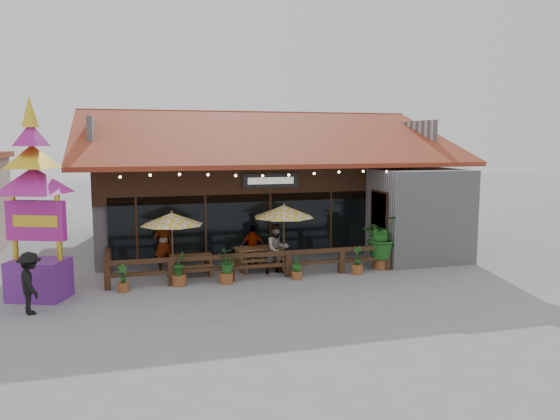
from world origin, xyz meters
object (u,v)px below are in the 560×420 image
object	(u,v)px
umbrella_right	(284,212)
tropical_plant	(381,238)
pedestrian	(30,283)
picnic_table_left	(191,261)
umbrella_left	(172,219)
thai_sign_tower	(34,186)
picnic_table_right	(259,254)

from	to	relation	value
umbrella_right	tropical_plant	xyz separation A→B (m)	(3.42, -1.08, -0.97)
umbrella_right	pedestrian	size ratio (longest dim) A/B	1.58
tropical_plant	picnic_table_left	bearing A→B (deg)	171.22
umbrella_left	umbrella_right	distance (m)	4.07
picnic_table_left	pedestrian	size ratio (longest dim) A/B	0.85
umbrella_left	umbrella_right	bearing A→B (deg)	1.94
picnic_table_left	pedestrian	distance (m)	5.74
umbrella_left	thai_sign_tower	distance (m)	4.60
umbrella_left	tropical_plant	size ratio (longest dim) A/B	1.21
picnic_table_left	thai_sign_tower	xyz separation A→B (m)	(-4.74, -1.72, 2.93)
thai_sign_tower	pedestrian	distance (m)	2.94
picnic_table_left	picnic_table_right	xyz separation A→B (m)	(2.49, 0.12, 0.09)
picnic_table_left	umbrella_right	bearing A→B (deg)	0.40
picnic_table_right	thai_sign_tower	bearing A→B (deg)	-165.69
umbrella_left	picnic_table_right	xyz separation A→B (m)	(3.14, 0.24, -1.47)
thai_sign_tower	pedestrian	world-z (taller)	thai_sign_tower
picnic_table_left	picnic_table_right	distance (m)	2.49
pedestrian	picnic_table_right	bearing A→B (deg)	-85.12
picnic_table_right	pedestrian	world-z (taller)	pedestrian
umbrella_right	picnic_table_left	distance (m)	3.79
umbrella_right	picnic_table_left	bearing A→B (deg)	-179.60
umbrella_left	pedestrian	size ratio (longest dim) A/B	1.43
umbrella_right	thai_sign_tower	world-z (taller)	thai_sign_tower
thai_sign_tower	tropical_plant	xyz separation A→B (m)	(11.57, 0.66, -2.24)
pedestrian	thai_sign_tower	bearing A→B (deg)	-20.60
umbrella_left	picnic_table_left	distance (m)	1.69
picnic_table_right	pedestrian	bearing A→B (deg)	-155.42
umbrella_left	thai_sign_tower	bearing A→B (deg)	-158.51
tropical_plant	pedestrian	world-z (taller)	tropical_plant
umbrella_right	picnic_table_right	world-z (taller)	umbrella_right
thai_sign_tower	pedestrian	xyz separation A→B (m)	(-0.02, -1.47, -2.54)
umbrella_right	thai_sign_tower	distance (m)	8.43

